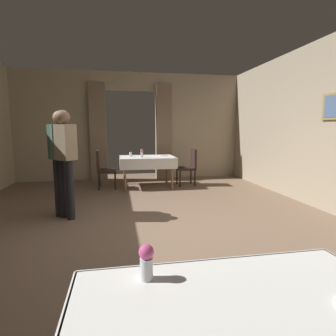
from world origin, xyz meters
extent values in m
plane|color=#7A604C|center=(0.00, 0.00, 0.00)|extent=(10.08, 10.08, 0.00)
cube|color=slate|center=(3.11, 0.20, 1.80)|extent=(0.01, 0.51, 0.36)
cube|color=tan|center=(-1.95, 4.20, 1.50)|extent=(2.50, 0.12, 3.00)
cube|color=tan|center=(1.95, 4.20, 1.50)|extent=(2.50, 0.12, 3.00)
cube|color=tan|center=(0.00, 4.20, 2.75)|extent=(1.40, 0.12, 0.50)
cube|color=#7F6B56|center=(-0.92, 4.06, 1.34)|extent=(0.44, 0.14, 2.67)
cube|color=#7F6B56|center=(0.92, 4.06, 1.34)|extent=(0.44, 0.14, 2.67)
cylinder|color=olive|center=(0.63, -2.59, 0.35)|extent=(0.06, 0.06, 0.71)
cube|color=olive|center=(0.06, -2.95, 0.72)|extent=(1.30, 0.88, 0.03)
cube|color=white|center=(0.06, -2.95, 0.74)|extent=(1.36, 0.94, 0.01)
cube|color=white|center=(0.06, -2.48, 0.61)|extent=(1.36, 0.02, 0.27)
cylinder|color=olive|center=(-0.24, 2.62, 0.35)|extent=(0.06, 0.06, 0.71)
cylinder|color=olive|center=(0.88, 2.62, 0.35)|extent=(0.06, 0.06, 0.71)
cylinder|color=olive|center=(-0.24, 3.38, 0.35)|extent=(0.06, 0.06, 0.71)
cylinder|color=olive|center=(0.88, 3.38, 0.35)|extent=(0.06, 0.06, 0.71)
cube|color=olive|center=(0.32, 3.00, 0.72)|extent=(1.28, 0.92, 0.03)
cube|color=white|center=(0.32, 3.00, 0.74)|extent=(1.34, 0.98, 0.01)
cube|color=white|center=(0.32, 2.51, 0.62)|extent=(1.34, 0.02, 0.25)
cube|color=white|center=(0.32, 3.49, 0.62)|extent=(1.34, 0.02, 0.25)
cube|color=white|center=(-0.35, 3.00, 0.62)|extent=(0.02, 0.98, 0.25)
cube|color=white|center=(0.99, 3.00, 0.62)|extent=(0.02, 0.98, 0.25)
cylinder|color=black|center=(1.11, 2.76, 0.21)|extent=(0.04, 0.04, 0.42)
cylinder|color=black|center=(1.11, 3.14, 0.21)|extent=(0.04, 0.04, 0.42)
cylinder|color=black|center=(1.49, 2.76, 0.21)|extent=(0.04, 0.04, 0.42)
cylinder|color=black|center=(1.49, 3.14, 0.21)|extent=(0.04, 0.04, 0.42)
cube|color=black|center=(1.30, 2.95, 0.43)|extent=(0.44, 0.44, 0.06)
cube|color=black|center=(1.50, 2.95, 0.69)|extent=(0.05, 0.42, 0.48)
cylinder|color=black|center=(-0.47, 3.09, 0.21)|extent=(0.04, 0.04, 0.42)
cylinder|color=black|center=(-0.47, 2.71, 0.21)|extent=(0.04, 0.04, 0.42)
cylinder|color=black|center=(-0.85, 3.09, 0.21)|extent=(0.04, 0.04, 0.42)
cylinder|color=black|center=(-0.85, 2.71, 0.21)|extent=(0.04, 0.04, 0.42)
cube|color=black|center=(-0.66, 2.90, 0.43)|extent=(0.44, 0.44, 0.06)
cube|color=black|center=(-0.86, 2.90, 0.69)|extent=(0.05, 0.42, 0.48)
cylinder|color=silver|center=(-0.29, -2.61, 0.80)|extent=(0.06, 0.06, 0.10)
sphere|color=#D84C8C|center=(-0.29, -2.61, 0.88)|extent=(0.07, 0.07, 0.07)
cylinder|color=silver|center=(0.16, 2.75, 0.82)|extent=(0.06, 0.06, 0.14)
sphere|color=#D84C8C|center=(0.16, 2.75, 0.92)|extent=(0.07, 0.07, 0.07)
cylinder|color=silver|center=(-0.08, 3.17, 0.80)|extent=(0.07, 0.07, 0.11)
cylinder|color=white|center=(0.77, 3.19, 0.76)|extent=(0.22, 0.22, 0.01)
cylinder|color=black|center=(-1.22, 0.96, 0.47)|extent=(0.12, 0.12, 0.95)
cylinder|color=black|center=(-1.37, 0.86, 0.47)|extent=(0.12, 0.12, 0.95)
cube|color=#33594C|center=(-1.30, 0.91, 1.23)|extent=(0.42, 0.38, 0.55)
sphere|color=#9E755B|center=(-1.30, 0.91, 1.61)|extent=(0.22, 0.22, 0.22)
cylinder|color=black|center=(-1.28, 0.79, 0.47)|extent=(0.12, 0.12, 0.95)
cylinder|color=black|center=(-1.16, 0.67, 0.47)|extent=(0.12, 0.12, 0.95)
cube|color=gray|center=(-1.22, 0.73, 1.23)|extent=(0.41, 0.41, 0.55)
sphere|color=brown|center=(-1.22, 0.73, 1.61)|extent=(0.22, 0.22, 0.22)
camera|label=1|loc=(-0.40, -3.77, 1.43)|focal=29.32mm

